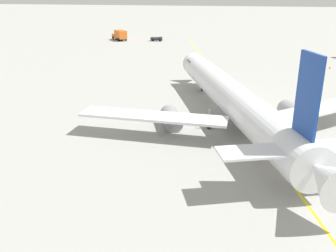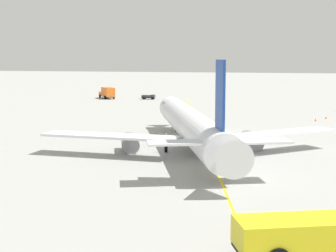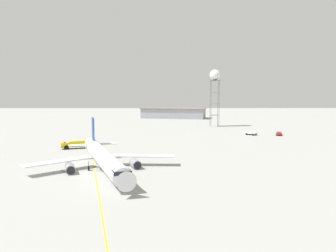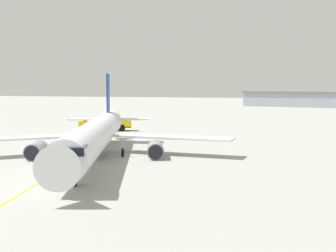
# 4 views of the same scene
# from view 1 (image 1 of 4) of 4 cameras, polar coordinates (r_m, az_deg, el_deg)

# --- Properties ---
(ground_plane) EXTENTS (600.00, 600.00, 0.00)m
(ground_plane) POSITION_cam_1_polar(r_m,az_deg,el_deg) (49.29, 11.37, 1.46)
(ground_plane) COLOR #9E9E99
(airliner_main) EXTENTS (43.72, 34.28, 11.31)m
(airliner_main) POSITION_cam_1_polar(r_m,az_deg,el_deg) (45.75, 9.94, 3.81)
(airliner_main) COLOR white
(airliner_main) RESTS_ON ground_plane
(catering_truck_truck) EXTENTS (7.52, 6.55, 3.10)m
(catering_truck_truck) POSITION_cam_1_polar(r_m,az_deg,el_deg) (121.02, -7.34, 13.61)
(catering_truck_truck) COLOR #232326
(catering_truck_truck) RESTS_ON ground_plane
(baggage_truck_truck) EXTENTS (2.36, 3.69, 1.22)m
(baggage_truck_truck) POSITION_cam_1_polar(r_m,az_deg,el_deg) (118.65, -1.74, 13.16)
(baggage_truck_truck) COLOR #232326
(baggage_truck_truck) RESTS_ON ground_plane
(taxiway_centreline) EXTENTS (145.53, 34.90, 0.01)m
(taxiway_centreline) POSITION_cam_1_polar(r_m,az_deg,el_deg) (49.40, 11.49, 1.50)
(taxiway_centreline) COLOR yellow
(taxiway_centreline) RESTS_ON ground_plane
(safety_cone_near) EXTENTS (0.36, 0.36, 0.55)m
(safety_cone_near) POSITION_cam_1_polar(r_m,az_deg,el_deg) (79.88, 22.55, 7.75)
(safety_cone_near) COLOR orange
(safety_cone_near) RESTS_ON ground_plane
(safety_cone_mid) EXTENTS (0.36, 0.36, 0.55)m
(safety_cone_mid) POSITION_cam_1_polar(r_m,az_deg,el_deg) (84.11, 23.44, 8.20)
(safety_cone_mid) COLOR orange
(safety_cone_mid) RESTS_ON ground_plane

